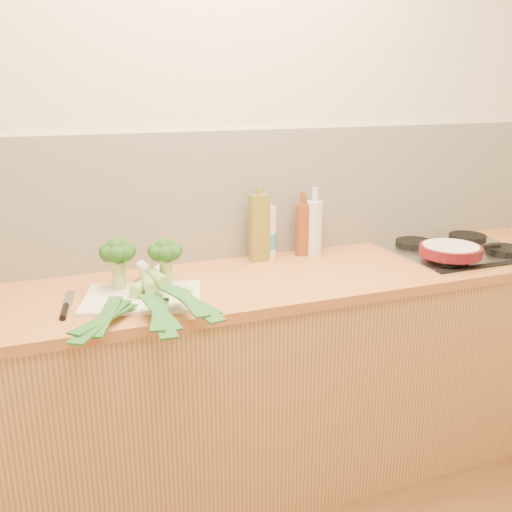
{
  "coord_description": "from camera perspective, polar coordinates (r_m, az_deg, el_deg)",
  "views": [
    {
      "loc": [
        -0.7,
        -0.75,
        1.62
      ],
      "look_at": [
        0.01,
        1.1,
        1.02
      ],
      "focal_mm": 40.0,
      "sensor_mm": 36.0,
      "label": 1
    }
  ],
  "objects": [
    {
      "name": "leek_mid",
      "position": [
        1.97,
        -10.49,
        -3.23
      ],
      "size": [
        0.12,
        0.69,
        0.04
      ],
      "rotation": [
        0.0,
        0.0,
        -0.07
      ],
      "color": "white",
      "rests_on": "chopping_board"
    },
    {
      "name": "gas_hob",
      "position": [
        2.69,
        19.67,
        0.62
      ],
      "size": [
        0.58,
        0.5,
        0.04
      ],
      "color": "silver",
      "rests_on": "counter"
    },
    {
      "name": "leek_back",
      "position": [
        1.95,
        -8.94,
        -2.78
      ],
      "size": [
        0.17,
        0.62,
        0.04
      ],
      "rotation": [
        0.0,
        0.0,
        0.18
      ],
      "color": "white",
      "rests_on": "chopping_board"
    },
    {
      "name": "counter",
      "position": [
        2.38,
        -1.19,
        -12.61
      ],
      "size": [
        3.2,
        0.62,
        0.9
      ],
      "color": "tan",
      "rests_on": "ground"
    },
    {
      "name": "skillet",
      "position": [
        2.49,
        18.93,
        0.56
      ],
      "size": [
        0.37,
        0.25,
        0.04
      ],
      "rotation": [
        0.0,
        0.0,
        -0.04
      ],
      "color": "#520D16",
      "rests_on": "gas_hob"
    },
    {
      "name": "glass_bottle",
      "position": [
        2.49,
        5.83,
        2.92
      ],
      "size": [
        0.07,
        0.07,
        0.3
      ],
      "color": "silver",
      "rests_on": "counter"
    },
    {
      "name": "amber_bottle",
      "position": [
        2.49,
        4.69,
        2.76
      ],
      "size": [
        0.06,
        0.06,
        0.28
      ],
      "color": "brown",
      "rests_on": "counter"
    },
    {
      "name": "chopping_board",
      "position": [
        2.03,
        -11.27,
        -4.08
      ],
      "size": [
        0.46,
        0.39,
        0.01
      ],
      "primitive_type": "cube",
      "rotation": [
        0.0,
        0.0,
        -0.27
      ],
      "color": "white",
      "rests_on": "counter"
    },
    {
      "name": "leek_front",
      "position": [
        2.01,
        -12.04,
        -3.51
      ],
      "size": [
        0.41,
        0.62,
        0.04
      ],
      "rotation": [
        0.0,
        0.0,
        -0.56
      ],
      "color": "white",
      "rests_on": "chopping_board"
    },
    {
      "name": "room_shell",
      "position": [
        2.39,
        -3.67,
        5.94
      ],
      "size": [
        3.5,
        3.5,
        3.5
      ],
      "color": "beige",
      "rests_on": "ground"
    },
    {
      "name": "chefs_knife",
      "position": [
        1.99,
        -18.52,
        -4.99
      ],
      "size": [
        0.07,
        0.28,
        0.02
      ],
      "rotation": [
        0.0,
        0.0,
        -0.15
      ],
      "color": "silver",
      "rests_on": "counter"
    },
    {
      "name": "water_bottle",
      "position": [
        2.43,
        1.16,
        2.2
      ],
      "size": [
        0.08,
        0.08,
        0.26
      ],
      "color": "silver",
      "rests_on": "counter"
    },
    {
      "name": "broccoli_right",
      "position": [
        2.07,
        -9.07,
        0.29
      ],
      "size": [
        0.12,
        0.13,
        0.18
      ],
      "color": "#9EAD65",
      "rests_on": "chopping_board"
    },
    {
      "name": "oil_tin",
      "position": [
        2.39,
        0.33,
        2.88
      ],
      "size": [
        0.08,
        0.05,
        0.31
      ],
      "color": "olive",
      "rests_on": "counter"
    },
    {
      "name": "broccoli_left",
      "position": [
        2.08,
        -13.69,
        0.25
      ],
      "size": [
        0.13,
        0.13,
        0.19
      ],
      "color": "#9EAD65",
      "rests_on": "chopping_board"
    }
  ]
}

